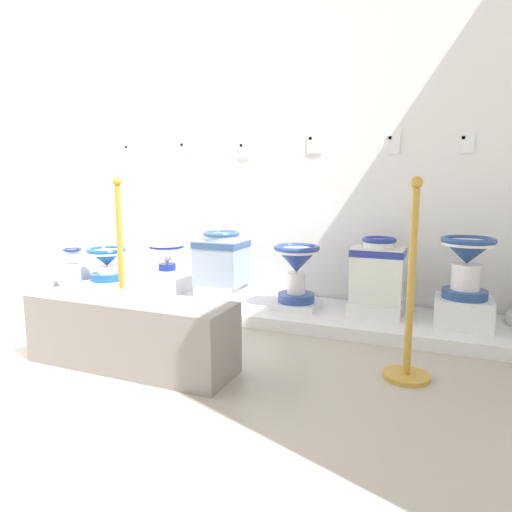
{
  "coord_description": "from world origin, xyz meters",
  "views": [
    {
      "loc": [
        3.49,
        -1.19,
        1.04
      ],
      "look_at": [
        2.09,
        2.12,
        0.47
      ],
      "focal_mm": 32.17,
      "sensor_mm": 36.0,
      "label": 1
    }
  ],
  "objects_px": {
    "plinth_block_broad_patterned": "(222,292)",
    "plinth_block_tall_cobalt": "(463,312)",
    "info_placard_sixth": "(467,143)",
    "info_placard_fourth": "(315,144)",
    "info_placard_second": "(185,150)",
    "stanchion_post_near_left": "(122,286)",
    "plinth_block_slender_white": "(296,305)",
    "antique_toilet_slender_white": "(297,264)",
    "plinth_block_pale_glazed": "(376,307)",
    "antique_toilet_squat_floral": "(107,260)",
    "antique_toilet_tall_cobalt": "(467,259)",
    "plinth_block_leftmost": "(168,284)",
    "museum_bench": "(131,333)",
    "info_placard_fifth": "(394,144)",
    "decorative_vase_companion": "(74,274)",
    "plinth_block_squat_floral": "(108,283)",
    "antique_toilet_broad_patterned": "(222,257)",
    "antique_toilet_leftmost": "(167,255)",
    "info_placard_first": "(129,151)",
    "info_placard_third": "(244,150)",
    "antique_toilet_pale_glazed": "(378,269)",
    "stanchion_post_near_right": "(409,318)"
  },
  "relations": [
    {
      "from": "plinth_block_broad_patterned",
      "to": "plinth_block_tall_cobalt",
      "type": "xyz_separation_m",
      "value": [
        1.83,
        -0.01,
        0.03
      ]
    },
    {
      "from": "info_placard_sixth",
      "to": "info_placard_fourth",
      "type": "bearing_deg",
      "value": 180.0
    },
    {
      "from": "info_placard_second",
      "to": "stanchion_post_near_left",
      "type": "height_order",
      "value": "info_placard_second"
    },
    {
      "from": "plinth_block_slender_white",
      "to": "stanchion_post_near_left",
      "type": "bearing_deg",
      "value": -144.82
    },
    {
      "from": "antique_toilet_slender_white",
      "to": "plinth_block_pale_glazed",
      "type": "distance_m",
      "value": 0.67
    },
    {
      "from": "antique_toilet_squat_floral",
      "to": "plinth_block_pale_glazed",
      "type": "height_order",
      "value": "antique_toilet_squat_floral"
    },
    {
      "from": "plinth_block_pale_glazed",
      "to": "antique_toilet_tall_cobalt",
      "type": "distance_m",
      "value": 0.72
    },
    {
      "from": "plinth_block_leftmost",
      "to": "museum_bench",
      "type": "relative_size",
      "value": 0.29
    },
    {
      "from": "info_placard_second",
      "to": "info_placard_fifth",
      "type": "distance_m",
      "value": 1.85
    },
    {
      "from": "plinth_block_tall_cobalt",
      "to": "decorative_vase_companion",
      "type": "xyz_separation_m",
      "value": [
        -3.42,
        -0.0,
        -0.01
      ]
    },
    {
      "from": "info_placard_second",
      "to": "plinth_block_squat_floral",
      "type": "bearing_deg",
      "value": -150.51
    },
    {
      "from": "antique_toilet_broad_patterned",
      "to": "antique_toilet_leftmost",
      "type": "bearing_deg",
      "value": 174.2
    },
    {
      "from": "info_placard_first",
      "to": "info_placard_third",
      "type": "relative_size",
      "value": 1.04
    },
    {
      "from": "info_placard_third",
      "to": "info_placard_fifth",
      "type": "relative_size",
      "value": 0.91
    },
    {
      "from": "plinth_block_squat_floral",
      "to": "decorative_vase_companion",
      "type": "height_order",
      "value": "decorative_vase_companion"
    },
    {
      "from": "antique_toilet_slender_white",
      "to": "stanchion_post_near_left",
      "type": "height_order",
      "value": "stanchion_post_near_left"
    },
    {
      "from": "info_placard_fourth",
      "to": "museum_bench",
      "type": "xyz_separation_m",
      "value": [
        -0.59,
        -1.67,
        -1.16
      ]
    },
    {
      "from": "antique_toilet_pale_glazed",
      "to": "antique_toilet_tall_cobalt",
      "type": "distance_m",
      "value": 0.61
    },
    {
      "from": "plinth_block_squat_floral",
      "to": "info_placard_sixth",
      "type": "relative_size",
      "value": 2.62
    },
    {
      "from": "antique_toilet_tall_cobalt",
      "to": "info_placard_fifth",
      "type": "relative_size",
      "value": 2.75
    },
    {
      "from": "antique_toilet_tall_cobalt",
      "to": "museum_bench",
      "type": "relative_size",
      "value": 0.34
    },
    {
      "from": "antique_toilet_broad_patterned",
      "to": "museum_bench",
      "type": "bearing_deg",
      "value": -87.07
    },
    {
      "from": "antique_toilet_squat_floral",
      "to": "info_placard_fifth",
      "type": "bearing_deg",
      "value": 8.34
    },
    {
      "from": "info_placard_third",
      "to": "museum_bench",
      "type": "bearing_deg",
      "value": -88.78
    },
    {
      "from": "antique_toilet_broad_patterned",
      "to": "info_placard_fourth",
      "type": "distance_m",
      "value": 1.19
    },
    {
      "from": "antique_toilet_leftmost",
      "to": "museum_bench",
      "type": "distance_m",
      "value": 1.49
    },
    {
      "from": "antique_toilet_pale_glazed",
      "to": "antique_toilet_squat_floral",
      "type": "bearing_deg",
      "value": -178.76
    },
    {
      "from": "plinth_block_tall_cobalt",
      "to": "info_placard_fifth",
      "type": "xyz_separation_m",
      "value": [
        -0.55,
        0.41,
        1.16
      ]
    },
    {
      "from": "plinth_block_slender_white",
      "to": "info_placard_second",
      "type": "distance_m",
      "value": 1.78
    },
    {
      "from": "antique_toilet_broad_patterned",
      "to": "antique_toilet_tall_cobalt",
      "type": "height_order",
      "value": "antique_toilet_tall_cobalt"
    },
    {
      "from": "antique_toilet_squat_floral",
      "to": "plinth_block_broad_patterned",
      "type": "height_order",
      "value": "antique_toilet_squat_floral"
    },
    {
      "from": "plinth_block_pale_glazed",
      "to": "stanchion_post_near_left",
      "type": "bearing_deg",
      "value": -153.15
    },
    {
      "from": "antique_toilet_pale_glazed",
      "to": "info_placard_second",
      "type": "xyz_separation_m",
      "value": [
        -1.81,
        0.31,
        0.93
      ]
    },
    {
      "from": "stanchion_post_near_right",
      "to": "info_placard_second",
      "type": "bearing_deg",
      "value": 149.8
    },
    {
      "from": "antique_toilet_slender_white",
      "to": "museum_bench",
      "type": "distance_m",
      "value": 1.41
    },
    {
      "from": "antique_toilet_slender_white",
      "to": "decorative_vase_companion",
      "type": "bearing_deg",
      "value": -179.89
    },
    {
      "from": "antique_toilet_leftmost",
      "to": "info_placard_first",
      "type": "distance_m",
      "value": 1.17
    },
    {
      "from": "antique_toilet_leftmost",
      "to": "stanchion_post_near_right",
      "type": "relative_size",
      "value": 0.3
    },
    {
      "from": "antique_toilet_slender_white",
      "to": "antique_toilet_pale_glazed",
      "type": "relative_size",
      "value": 0.93
    },
    {
      "from": "antique_toilet_pale_glazed",
      "to": "info_placard_first",
      "type": "relative_size",
      "value": 3.32
    },
    {
      "from": "plinth_block_squat_floral",
      "to": "antique_toilet_leftmost",
      "type": "height_order",
      "value": "antique_toilet_leftmost"
    },
    {
      "from": "antique_toilet_broad_patterned",
      "to": "plinth_block_tall_cobalt",
      "type": "bearing_deg",
      "value": -0.29
    },
    {
      "from": "info_placard_third",
      "to": "antique_toilet_pale_glazed",
      "type": "bearing_deg",
      "value": -14.46
    },
    {
      "from": "plinth_block_squat_floral",
      "to": "info_placard_third",
      "type": "relative_size",
      "value": 2.68
    },
    {
      "from": "plinth_block_tall_cobalt",
      "to": "info_placard_sixth",
      "type": "xyz_separation_m",
      "value": [
        -0.04,
        0.41,
        1.14
      ]
    },
    {
      "from": "antique_toilet_slender_white",
      "to": "info_placard_fifth",
      "type": "xyz_separation_m",
      "value": [
        0.63,
        0.4,
        0.91
      ]
    },
    {
      "from": "antique_toilet_leftmost",
      "to": "antique_toilet_pale_glazed",
      "type": "bearing_deg",
      "value": 0.84
    },
    {
      "from": "antique_toilet_squat_floral",
      "to": "plinth_block_pale_glazed",
      "type": "bearing_deg",
      "value": 1.24
    },
    {
      "from": "antique_toilet_tall_cobalt",
      "to": "decorative_vase_companion",
      "type": "xyz_separation_m",
      "value": [
        -3.42,
        -0.0,
        -0.37
      ]
    },
    {
      "from": "plinth_block_leftmost",
      "to": "plinth_block_tall_cobalt",
      "type": "height_order",
      "value": "plinth_block_tall_cobalt"
    }
  ]
}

